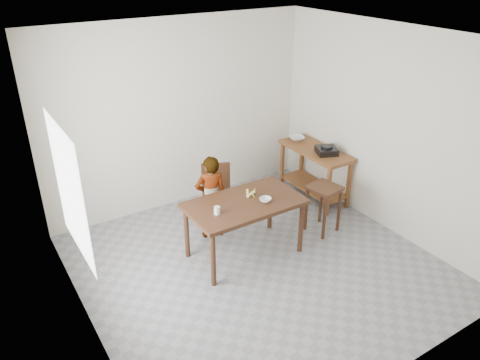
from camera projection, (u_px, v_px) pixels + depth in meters
floor at (258, 267)px, 5.72m from camera, size 4.00×4.00×0.04m
ceiling at (262, 36)px, 4.50m from camera, size 4.00×4.00×0.04m
wall_back at (179, 115)px, 6.64m from camera, size 4.00×0.04×2.70m
wall_front at (409, 258)px, 3.59m from camera, size 4.00×0.04×2.70m
wall_left at (72, 216)px, 4.14m from camera, size 0.04×4.00×2.70m
wall_right at (387, 130)px, 6.08m from camera, size 0.04×4.00×2.70m
window_pane at (69, 191)px, 4.25m from camera, size 0.02×1.10×1.30m
dining_table at (244, 228)px, 5.77m from camera, size 1.40×0.80×0.75m
prep_counter at (314, 173)px, 7.12m from camera, size 0.50×1.20×0.80m
child at (211, 197)px, 6.07m from camera, size 0.47×0.37×1.15m
dining_chair at (218, 196)px, 6.44m from camera, size 0.52×0.52×0.83m
stool at (323, 209)px, 6.29m from camera, size 0.44×0.44×0.67m
glass_tumbler at (217, 210)px, 5.33m from camera, size 0.10×0.10×0.09m
small_bowl at (265, 200)px, 5.61m from camera, size 0.18×0.18×0.05m
banana at (251, 194)px, 5.73m from camera, size 0.19×0.16×0.06m
serving_bowl at (297, 138)px, 7.25m from camera, size 0.30×0.30×0.06m
gas_burner at (327, 151)px, 6.77m from camera, size 0.37×0.37×0.09m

